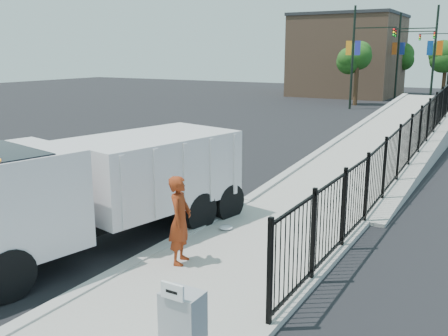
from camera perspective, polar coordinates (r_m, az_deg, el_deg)
The scene contains 18 objects.
ground at distance 11.93m, azimuth -6.46°, elevation -9.14°, with size 120.00×120.00×0.00m, color black.
sidewalk at distance 9.41m, azimuth -4.19°, elevation -15.08°, with size 3.55×12.00×0.12m, color #9E998E.
curb at distance 10.50m, azimuth -13.11°, elevation -12.14°, with size 0.30×12.00×0.16m, color #ADAAA3.
ramp at distance 25.63m, azimuth 19.49°, elevation 2.26°, with size 3.95×24.00×1.70m, color #9E998E.
iron_fence at distance 21.36m, azimuth 21.36°, elevation 2.51°, with size 0.10×28.00×1.80m, color black.
truck at distance 11.96m, azimuth -14.52°, elevation -1.89°, with size 3.99×8.07×2.65m.
worker at distance 10.54m, azimuth -5.05°, elevation -5.94°, with size 0.69×0.45×1.90m, color maroon.
utility_cabinet at distance 7.20m, azimuth -4.69°, elevation -18.40°, with size 0.55×0.40×1.25m, color gray.
arrow_sign at distance 6.68m, azimuth -5.92°, elevation -13.85°, with size 0.35×0.04×0.22m, color white.
debris at distance 12.72m, azimuth 0.21°, elevation -6.80°, with size 0.37×0.37×0.09m, color silver.
light_pole_0 at distance 41.47m, azimuth 14.92°, elevation 12.52°, with size 3.77×0.22×8.00m.
light_pole_1 at distance 43.14m, azimuth 22.49°, elevation 11.98°, with size 3.78×0.22×8.00m.
light_pole_2 at distance 50.29m, azimuth 19.61°, elevation 12.24°, with size 3.78×0.22×8.00m.
light_pole_3 at distance 56.59m, azimuth 24.13°, elevation 11.88°, with size 3.78×0.22×8.00m.
tree_0 at distance 44.67m, azimuth 15.01°, elevation 11.96°, with size 2.36×2.36×5.18m.
tree_1 at distance 50.47m, azimuth 24.06°, elevation 11.38°, with size 2.44×2.44×5.22m.
tree_2 at distance 58.39m, azimuth 19.63°, elevation 11.85°, with size 2.57×2.57×5.28m.
building at distance 55.09m, azimuth 13.95°, elevation 12.24°, with size 10.00×10.00×8.00m, color #8C664C.
Camera 1 is at (6.65, -8.82, 4.50)m, focal length 40.00 mm.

